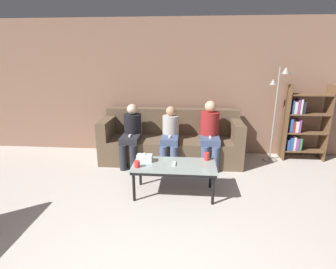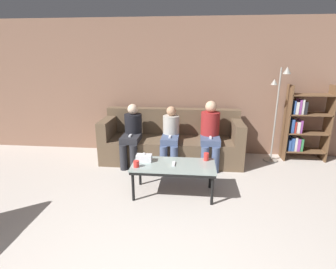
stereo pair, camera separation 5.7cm
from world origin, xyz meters
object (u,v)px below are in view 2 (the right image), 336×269
object	(u,v)px
tissue_box	(144,158)
coffee_table	(174,167)
cup_near_left	(206,157)
cup_near_right	(136,164)
seated_person_mid_right	(210,132)
seated_person_left_end	(132,133)
game_remote	(174,164)
couch	(172,142)
seated_person_mid_left	(170,135)
bookshelf	(302,125)
standing_lamp	(278,105)

from	to	relation	value
tissue_box	coffee_table	bearing A→B (deg)	-10.26
coffee_table	cup_near_left	world-z (taller)	cup_near_left
cup_near_right	seated_person_mid_right	world-z (taller)	seated_person_mid_right
seated_person_mid_right	cup_near_left	bearing A→B (deg)	-96.29
seated_person_left_end	seated_person_mid_right	size ratio (longest dim) A/B	0.93
tissue_box	game_remote	size ratio (longest dim) A/B	1.47
coffee_table	couch	bearing A→B (deg)	96.11
tissue_box	seated_person_mid_right	bearing A→B (deg)	46.07
couch	tissue_box	bearing A→B (deg)	-103.25
tissue_box	cup_near_left	bearing A→B (deg)	7.69
seated_person_left_end	seated_person_mid_right	distance (m)	1.40
cup_near_right	game_remote	bearing A→B (deg)	15.33
cup_near_right	game_remote	xyz separation A→B (m)	(0.50, 0.14, -0.03)
seated_person_mid_left	bookshelf	bearing A→B (deg)	12.01
couch	coffee_table	distance (m)	1.32
bookshelf	standing_lamp	size ratio (longest dim) A/B	0.82
bookshelf	seated_person_mid_right	distance (m)	1.78
standing_lamp	bookshelf	bearing A→B (deg)	15.38
cup_near_left	seated_person_mid_right	world-z (taller)	seated_person_mid_right
tissue_box	seated_person_mid_left	world-z (taller)	seated_person_mid_left
seated_person_left_end	seated_person_mid_left	size ratio (longest dim) A/B	1.03
cup_near_left	seated_person_mid_right	bearing A→B (deg)	83.71
standing_lamp	seated_person_left_end	size ratio (longest dim) A/B	1.60
game_remote	seated_person_mid_left	world-z (taller)	seated_person_mid_left
cup_near_right	seated_person_left_end	distance (m)	1.26
couch	coffee_table	xyz separation A→B (m)	(0.14, -1.31, 0.07)
couch	coffee_table	bearing A→B (deg)	-83.89
bookshelf	coffee_table	bearing A→B (deg)	-145.19
coffee_table	cup_near_left	size ratio (longest dim) A/B	10.34
cup_near_left	seated_person_mid_right	xyz separation A→B (m)	(0.10, 0.91, 0.11)
seated_person_left_end	cup_near_left	bearing A→B (deg)	-34.12
tissue_box	game_remote	bearing A→B (deg)	-10.26
tissue_box	standing_lamp	bearing A→B (deg)	31.87
standing_lamp	coffee_table	bearing A→B (deg)	-140.69
tissue_box	game_remote	xyz separation A→B (m)	(0.43, -0.08, -0.04)
coffee_table	seated_person_left_end	size ratio (longest dim) A/B	1.08
game_remote	standing_lamp	size ratio (longest dim) A/B	0.09
coffee_table	bookshelf	size ratio (longest dim) A/B	0.82
couch	seated_person_left_end	world-z (taller)	seated_person_left_end
game_remote	seated_person_left_end	xyz separation A→B (m)	(-0.84, 1.08, 0.12)
standing_lamp	seated_person_left_end	bearing A→B (deg)	-172.09
bookshelf	seated_person_mid_right	xyz separation A→B (m)	(-1.71, -0.47, -0.05)
seated_person_mid_left	game_remote	bearing A→B (deg)	-82.49
cup_near_left	cup_near_right	size ratio (longest dim) A/B	1.27
bookshelf	standing_lamp	world-z (taller)	standing_lamp
coffee_table	seated_person_left_end	world-z (taller)	seated_person_left_end
couch	game_remote	bearing A→B (deg)	-83.89
game_remote	seated_person_mid_right	world-z (taller)	seated_person_mid_right
game_remote	standing_lamp	world-z (taller)	standing_lamp
tissue_box	seated_person_mid_left	bearing A→B (deg)	73.60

